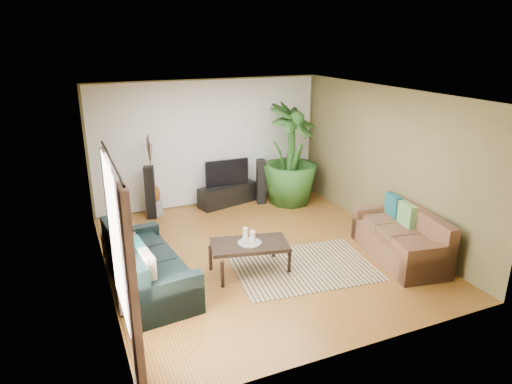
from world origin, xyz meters
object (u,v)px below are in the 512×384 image
sofa_left (149,261)px  vase (153,194)px  potted_plant (291,155)px  tv_stand (227,195)px  side_table (119,245)px  sofa_right (400,234)px  coffee_table (250,257)px  speaker_right (261,182)px  pedestal (154,208)px  speaker_left (150,193)px  television (227,173)px

sofa_left → vase: sofa_left is taller
potted_plant → vase: potted_plant is taller
tv_stand → vase: size_ratio=3.24×
tv_stand → side_table: (-2.55, -1.82, 0.06)m
vase → sofa_left: bearing=-102.4°
sofa_right → potted_plant: bearing=-162.1°
tv_stand → vase: 1.64m
coffee_table → side_table: (-1.83, 1.17, 0.04)m
speaker_right → pedestal: 2.36m
sofa_left → speaker_right: bearing=-54.4°
speaker_left → vase: (0.07, 0.13, -0.08)m
sofa_left → vase: size_ratio=5.02×
potted_plant → vase: 3.03m
tv_stand → side_table: bearing=-159.2°
potted_plant → pedestal: bearing=171.3°
sofa_right → potted_plant: potted_plant is taller
tv_stand → television: size_ratio=1.36×
speaker_right → tv_stand: bearing=175.2°
sofa_right → tv_stand: bearing=-144.0°
potted_plant → side_table: (-3.86, -1.38, -0.81)m
television → vase: 1.64m
television → potted_plant: potted_plant is taller
sofa_left → television: bearing=-44.3°
tv_stand → speaker_left: size_ratio=1.22×
coffee_table → sofa_right: bearing=0.1°
tv_stand → speaker_right: 0.79m
speaker_left → speaker_right: bearing=13.3°
tv_stand → pedestal: (-1.62, 0.00, -0.06)m
speaker_right → potted_plant: potted_plant is taller
speaker_left → pedestal: 0.41m
potted_plant → vase: size_ratio=5.34×
coffee_table → speaker_left: (-0.98, 2.87, 0.30)m
coffee_table → television: (0.72, 3.00, 0.48)m
speaker_left → speaker_right: 2.40m
speaker_right → side_table: 3.64m
tv_stand → television: 0.51m
speaker_left → pedestal: bearing=75.8°
speaker_right → pedestal: speaker_right is taller
sofa_right → side_table: (-4.29, 1.72, -0.14)m
coffee_table → vase: (-0.90, 3.00, 0.22)m
speaker_left → television: bearing=19.8°
tv_stand → side_table: 3.13m
vase → speaker_left: bearing=-119.8°
sofa_left → television: (2.25, 2.87, 0.30)m
vase → side_table: 2.05m
speaker_right → speaker_left: bearing=-169.8°
potted_plant → speaker_right: bearing=159.3°
sofa_right → television: bearing=-144.0°
sofa_left → side_table: 1.09m
coffee_table → pedestal: size_ratio=3.73×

